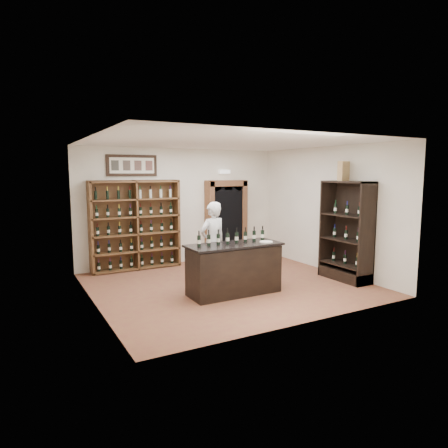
# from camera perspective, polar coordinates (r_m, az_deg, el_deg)

# --- Properties ---
(floor) EXTENTS (5.50, 5.50, 0.00)m
(floor) POSITION_cam_1_polar(r_m,az_deg,el_deg) (8.63, 0.56, -8.66)
(floor) COLOR brown
(floor) RESTS_ON ground
(ceiling) EXTENTS (5.50, 5.50, 0.00)m
(ceiling) POSITION_cam_1_polar(r_m,az_deg,el_deg) (8.31, 0.59, 11.63)
(ceiling) COLOR white
(ceiling) RESTS_ON wall_back
(wall_back) EXTENTS (5.50, 0.04, 3.00)m
(wall_back) POSITION_cam_1_polar(r_m,az_deg,el_deg) (10.58, -6.10, 2.55)
(wall_back) COLOR white
(wall_back) RESTS_ON ground
(wall_left) EXTENTS (0.04, 5.00, 3.00)m
(wall_left) POSITION_cam_1_polar(r_m,az_deg,el_deg) (7.40, -18.33, 0.13)
(wall_left) COLOR white
(wall_left) RESTS_ON ground
(wall_right) EXTENTS (0.04, 5.00, 3.00)m
(wall_right) POSITION_cam_1_polar(r_m,az_deg,el_deg) (9.97, 14.48, 2.07)
(wall_right) COLOR white
(wall_right) RESTS_ON ground
(wine_shelf) EXTENTS (2.20, 0.38, 2.20)m
(wine_shelf) POSITION_cam_1_polar(r_m,az_deg,el_deg) (10.03, -12.56, -0.15)
(wine_shelf) COLOR brown
(wine_shelf) RESTS_ON ground
(framed_picture) EXTENTS (1.25, 0.04, 0.52)m
(framed_picture) POSITION_cam_1_polar(r_m,az_deg,el_deg) (10.08, -13.01, 8.14)
(framed_picture) COLOR black
(framed_picture) RESTS_ON wall_back
(arched_doorway) EXTENTS (1.17, 0.35, 2.17)m
(arched_doorway) POSITION_cam_1_polar(r_m,az_deg,el_deg) (11.00, 0.29, 0.89)
(arched_doorway) COLOR black
(arched_doorway) RESTS_ON ground
(emergency_light) EXTENTS (0.30, 0.10, 0.10)m
(emergency_light) POSITION_cam_1_polar(r_m,az_deg,el_deg) (11.01, 0.06, 7.47)
(emergency_light) COLOR white
(emergency_light) RESTS_ON wall_back
(tasting_counter) EXTENTS (1.88, 0.78, 1.00)m
(tasting_counter) POSITION_cam_1_polar(r_m,az_deg,el_deg) (7.90, 1.44, -6.46)
(tasting_counter) COLOR black
(tasting_counter) RESTS_ON ground
(counter_bottle_0) EXTENTS (0.07, 0.07, 0.30)m
(counter_bottle_0) POSITION_cam_1_polar(r_m,az_deg,el_deg) (7.51, -3.59, -2.42)
(counter_bottle_0) COLOR black
(counter_bottle_0) RESTS_ON tasting_counter
(counter_bottle_1) EXTENTS (0.07, 0.07, 0.30)m
(counter_bottle_1) POSITION_cam_1_polar(r_m,az_deg,el_deg) (7.60, -2.19, -2.29)
(counter_bottle_1) COLOR black
(counter_bottle_1) RESTS_ON tasting_counter
(counter_bottle_2) EXTENTS (0.07, 0.07, 0.30)m
(counter_bottle_2) POSITION_cam_1_polar(r_m,az_deg,el_deg) (7.70, -0.82, -2.17)
(counter_bottle_2) COLOR black
(counter_bottle_2) RESTS_ON tasting_counter
(counter_bottle_3) EXTENTS (0.07, 0.07, 0.30)m
(counter_bottle_3) POSITION_cam_1_polar(r_m,az_deg,el_deg) (7.79, 0.52, -2.05)
(counter_bottle_3) COLOR black
(counter_bottle_3) RESTS_ON tasting_counter
(counter_bottle_4) EXTENTS (0.07, 0.07, 0.30)m
(counter_bottle_4) POSITION_cam_1_polar(r_m,az_deg,el_deg) (7.90, 1.82, -1.93)
(counter_bottle_4) COLOR black
(counter_bottle_4) RESTS_ON tasting_counter
(counter_bottle_5) EXTENTS (0.07, 0.07, 0.30)m
(counter_bottle_5) POSITION_cam_1_polar(r_m,az_deg,el_deg) (8.00, 3.09, -1.81)
(counter_bottle_5) COLOR black
(counter_bottle_5) RESTS_ON tasting_counter
(counter_bottle_6) EXTENTS (0.07, 0.07, 0.30)m
(counter_bottle_6) POSITION_cam_1_polar(r_m,az_deg,el_deg) (8.11, 4.32, -1.70)
(counter_bottle_6) COLOR black
(counter_bottle_6) RESTS_ON tasting_counter
(counter_bottle_7) EXTENTS (0.07, 0.07, 0.30)m
(counter_bottle_7) POSITION_cam_1_polar(r_m,az_deg,el_deg) (8.22, 5.52, -1.59)
(counter_bottle_7) COLOR black
(counter_bottle_7) RESTS_ON tasting_counter
(side_cabinet) EXTENTS (0.48, 1.20, 2.20)m
(side_cabinet) POSITION_cam_1_polar(r_m,az_deg,el_deg) (9.28, 17.12, -3.06)
(side_cabinet) COLOR black
(side_cabinet) RESTS_ON ground
(shopkeeper) EXTENTS (0.71, 0.54, 1.76)m
(shopkeeper) POSITION_cam_1_polar(r_m,az_deg,el_deg) (8.62, -1.63, -2.66)
(shopkeeper) COLOR silver
(shopkeeper) RESTS_ON ground
(plate) EXTENTS (0.26, 0.26, 0.02)m
(plate) POSITION_cam_1_polar(r_m,az_deg,el_deg) (7.99, 6.05, -2.56)
(plate) COLOR silver
(plate) RESTS_ON tasting_counter
(wine_crate) EXTENTS (0.32, 0.19, 0.43)m
(wine_crate) POSITION_cam_1_polar(r_m,az_deg,el_deg) (9.23, 16.70, 7.26)
(wine_crate) COLOR tan
(wine_crate) RESTS_ON side_cabinet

